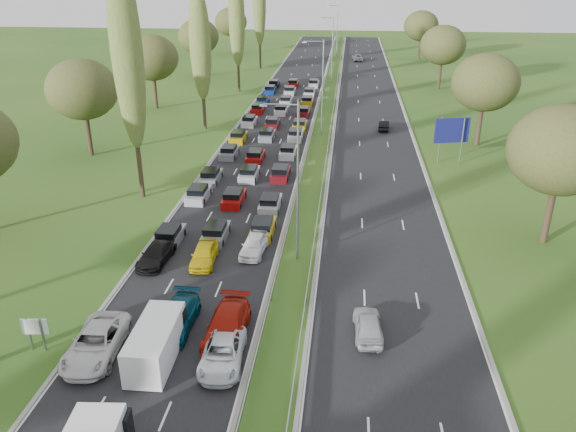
% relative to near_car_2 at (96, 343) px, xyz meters
% --- Properties ---
extents(ground, '(260.00, 260.00, 0.00)m').
position_rel_near_car_2_xyz_m(ground, '(10.32, 49.71, -0.82)').
color(ground, '#254D18').
rests_on(ground, ground).
extents(near_carriageway, '(10.50, 215.00, 0.04)m').
position_rel_near_car_2_xyz_m(near_carriageway, '(3.57, 52.21, -0.82)').
color(near_carriageway, black).
rests_on(near_carriageway, ground).
extents(far_carriageway, '(10.50, 215.00, 0.04)m').
position_rel_near_car_2_xyz_m(far_carriageway, '(17.07, 52.21, -0.82)').
color(far_carriageway, black).
rests_on(far_carriageway, ground).
extents(central_reservation, '(2.36, 215.00, 0.32)m').
position_rel_near_car_2_xyz_m(central_reservation, '(10.32, 52.21, -0.27)').
color(central_reservation, gray).
rests_on(central_reservation, ground).
extents(lamp_columns, '(0.18, 140.18, 12.00)m').
position_rel_near_car_2_xyz_m(lamp_columns, '(10.32, 47.71, 5.18)').
color(lamp_columns, gray).
rests_on(lamp_columns, ground).
extents(poplar_row, '(2.80, 127.80, 22.44)m').
position_rel_near_car_2_xyz_m(poplar_row, '(-5.68, 37.87, 11.57)').
color(poplar_row, '#2D2116').
rests_on(poplar_row, ground).
extents(woodland_left, '(8.00, 166.00, 11.10)m').
position_rel_near_car_2_xyz_m(woodland_left, '(-16.18, 32.33, 6.86)').
color(woodland_left, '#2D2116').
rests_on(woodland_left, ground).
extents(woodland_right, '(8.00, 153.00, 11.10)m').
position_rel_near_car_2_xyz_m(woodland_right, '(29.82, 36.37, 6.86)').
color(woodland_right, '#2D2116').
rests_on(woodland_right, ground).
extents(traffic_queue_fill, '(9.11, 69.12, 0.80)m').
position_rel_near_car_2_xyz_m(traffic_queue_fill, '(3.54, 47.23, -0.38)').
color(traffic_queue_fill, slate).
rests_on(traffic_queue_fill, ground).
extents(near_car_2, '(2.93, 5.86, 1.59)m').
position_rel_near_car_2_xyz_m(near_car_2, '(0.00, 0.00, 0.00)').
color(near_car_2, silver).
rests_on(near_car_2, near_carriageway).
extents(near_car_3, '(2.15, 4.72, 1.34)m').
position_rel_near_car_2_xyz_m(near_car_3, '(-0.13, 11.06, -0.13)').
color(near_car_3, black).
rests_on(near_car_3, near_carriageway).
extents(near_car_7, '(2.12, 5.11, 1.48)m').
position_rel_near_car_2_xyz_m(near_car_7, '(3.81, 3.05, -0.06)').
color(near_car_7, '#053B52').
rests_on(near_car_7, near_carriageway).
extents(near_car_8, '(1.97, 4.35, 1.45)m').
position_rel_near_car_2_xyz_m(near_car_8, '(3.46, 11.31, -0.07)').
color(near_car_8, gold).
rests_on(near_car_8, near_carriageway).
extents(near_car_10, '(2.60, 5.09, 1.38)m').
position_rel_near_car_2_xyz_m(near_car_10, '(7.32, 0.01, -0.11)').
color(near_car_10, silver).
rests_on(near_car_10, near_carriageway).
extents(near_car_11, '(2.33, 5.56, 1.60)m').
position_rel_near_car_2_xyz_m(near_car_11, '(7.06, 2.45, 0.01)').
color(near_car_11, '#9E1509').
rests_on(near_car_11, near_carriageway).
extents(near_car_12, '(2.03, 4.32, 1.43)m').
position_rel_near_car_2_xyz_m(near_car_12, '(6.92, 13.25, -0.08)').
color(near_car_12, white).
rests_on(near_car_12, near_carriageway).
extents(far_car_0, '(1.89, 4.19, 1.40)m').
position_rel_near_car_2_xyz_m(far_car_0, '(15.44, 3.55, -0.10)').
color(far_car_0, '#A4AAAE').
rests_on(far_car_0, far_carriageway).
extents(far_car_1, '(1.66, 4.03, 1.30)m').
position_rel_near_car_2_xyz_m(far_car_1, '(18.63, 50.69, -0.15)').
color(far_car_1, black).
rests_on(far_car_1, far_carriageway).
extents(far_car_2, '(2.86, 5.53, 1.49)m').
position_rel_near_car_2_xyz_m(far_car_2, '(15.46, 111.60, -0.05)').
color(far_car_2, slate).
rests_on(far_car_2, far_carriageway).
extents(white_van_rear, '(2.14, 5.45, 2.19)m').
position_rel_near_car_2_xyz_m(white_van_rear, '(3.54, 0.19, 0.31)').
color(white_van_rear, white).
rests_on(white_van_rear, near_carriageway).
extents(info_sign, '(1.50, 0.27, 2.10)m').
position_rel_near_car_2_xyz_m(info_sign, '(-3.58, 0.09, 0.55)').
color(info_sign, gray).
rests_on(info_sign, ground).
extents(direction_sign, '(3.90, 1.11, 5.20)m').
position_rel_near_car_2_xyz_m(direction_sign, '(25.22, 37.11, 2.75)').
color(direction_sign, gray).
rests_on(direction_sign, ground).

